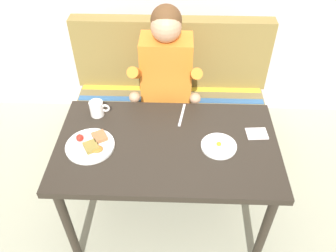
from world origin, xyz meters
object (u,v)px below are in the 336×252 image
(person, at_px, (166,79))
(knife, at_px, (182,115))
(couch, at_px, (171,110))
(coffee_mug, at_px, (97,108))
(napkin, at_px, (257,134))
(plate_breakfast, at_px, (91,145))
(plate_eggs, at_px, (219,146))
(table, at_px, (167,154))

(person, bearing_deg, knife, -72.99)
(couch, relative_size, knife, 7.20)
(coffee_mug, distance_m, napkin, 0.92)
(person, xyz_separation_m, napkin, (0.52, -0.50, -0.01))
(coffee_mug, xyz_separation_m, knife, (0.50, 0.01, -0.05))
(person, xyz_separation_m, plate_breakfast, (-0.38, -0.63, 0.00))
(plate_breakfast, bearing_deg, couch, 63.26)
(plate_eggs, xyz_separation_m, knife, (-0.20, 0.25, -0.01))
(table, relative_size, plate_eggs, 6.31)
(table, distance_m, person, 0.60)
(coffee_mug, relative_size, napkin, 1.03)
(plate_eggs, height_order, knife, plate_eggs)
(table, bearing_deg, person, 92.77)
(table, relative_size, couch, 0.83)
(table, height_order, plate_eggs, plate_eggs)
(plate_eggs, bearing_deg, couch, 109.46)
(person, bearing_deg, table, -87.23)
(table, height_order, napkin, napkin)
(person, relative_size, knife, 6.06)
(couch, xyz_separation_m, plate_breakfast, (-0.40, -0.80, 0.41))
(couch, bearing_deg, table, -90.00)
(plate_breakfast, xyz_separation_m, napkin, (0.90, 0.13, -0.01))
(couch, height_order, coffee_mug, couch)
(coffee_mug, bearing_deg, knife, 1.19)
(coffee_mug, bearing_deg, plate_eggs, -19.38)
(person, relative_size, plate_eggs, 6.38)
(person, xyz_separation_m, knife, (0.11, -0.35, -0.01))
(table, relative_size, knife, 6.00)
(knife, bearing_deg, table, -99.43)
(couch, height_order, plate_breakfast, couch)
(plate_eggs, bearing_deg, plate_breakfast, -178.23)
(coffee_mug, bearing_deg, plate_breakfast, -87.49)
(table, bearing_deg, knife, 71.43)
(table, xyz_separation_m, napkin, (0.50, 0.09, 0.09))
(plate_breakfast, bearing_deg, napkin, 8.13)
(table, distance_m, napkin, 0.51)
(plate_breakfast, relative_size, coffee_mug, 2.20)
(plate_eggs, relative_size, coffee_mug, 1.61)
(table, height_order, coffee_mug, coffee_mug)
(plate_breakfast, height_order, knife, plate_breakfast)
(plate_breakfast, relative_size, plate_eggs, 1.37)
(table, xyz_separation_m, plate_eggs, (0.28, -0.02, 0.09))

